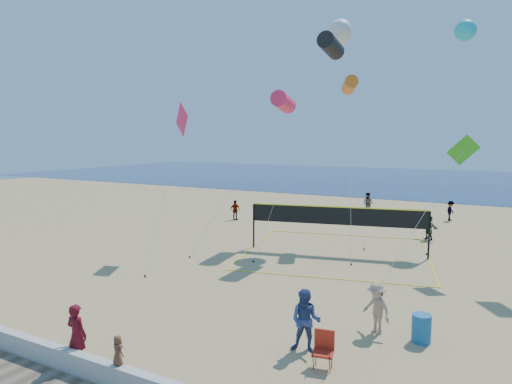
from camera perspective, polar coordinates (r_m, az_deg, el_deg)
The scene contains 20 objects.
ground at distance 14.93m, azimuth -5.24°, elevation -18.99°, with size 120.00×120.00×0.00m, color tan.
ocean at distance 73.83m, azimuth 22.37°, elevation 1.30°, with size 140.00×50.00×0.03m, color navy.
woman at distance 14.49m, azimuth -21.50°, elevation -16.32°, with size 0.67×0.44×1.83m, color maroon.
toddler at distance 13.06m, azimuth -16.89°, elevation -18.40°, with size 0.38×0.25×0.78m, color brown.
bystander_a at distance 14.42m, azimuth 6.24°, elevation -15.72°, with size 0.95×0.74×1.95m, color #32467D.
bystander_b at distance 16.11m, azimuth 14.85°, elevation -13.86°, with size 1.11×0.64×1.72m, color tan.
far_person_0 at distance 36.09m, azimuth -2.64°, elevation -2.27°, with size 0.92×0.38×1.57m, color gray.
far_person_1 at distance 31.10m, azimuth 20.79°, elevation -4.20°, with size 1.44×0.46×1.56m, color gray.
far_person_3 at distance 39.75m, azimuth 13.84°, elevation -1.41°, with size 0.90×0.70×1.85m, color gray.
far_person_4 at distance 38.80m, azimuth 23.15°, elevation -2.18°, with size 1.01×0.58×1.56m, color gray.
camp_chair at distance 13.74m, azimuth 8.45°, elevation -18.63°, with size 0.66×0.78×1.18m.
trash_barrel at distance 16.05m, azimuth 19.97°, elevation -15.71°, with size 0.60×0.60×0.91m, color #185E9D.
volleyball_net at distance 26.00m, azimuth 10.10°, elevation -3.57°, with size 11.82×11.71×2.66m.
kite_0 at distance 28.60m, azimuth 3.44°, elevation 11.14°, with size 3.31×7.65×9.31m.
kite_1 at distance 28.40m, azimuth 9.34°, elevation 17.58°, with size 2.54×7.21×12.50m.
kite_2 at distance 29.83m, azimuth 11.64°, elevation 12.94°, with size 2.98×7.23×10.29m.
kite_3 at distance 25.77m, azimuth -9.39°, elevation 8.31°, with size 2.26×5.43×8.45m.
kite_4 at distance 23.57m, azimuth 23.98°, elevation 3.93°, with size 3.47×5.80×6.64m.
kite_6 at distance 31.36m, azimuth 10.42°, elevation 19.08°, with size 3.71×4.21×14.00m.
kite_7 at distance 33.10m, azimuth 24.71°, elevation 17.87°, with size 1.74×6.86×13.84m.
Camera 1 is at (7.48, -11.17, 6.50)m, focal length 32.00 mm.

